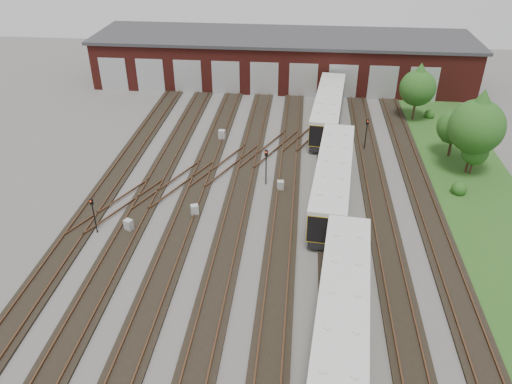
{
  "coord_description": "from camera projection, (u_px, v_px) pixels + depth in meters",
  "views": [
    {
      "loc": [
        3.14,
        -28.18,
        23.04
      ],
      "look_at": [
        -0.3,
        6.34,
        2.0
      ],
      "focal_mm": 35.0,
      "sensor_mm": 36.0,
      "label": 1
    }
  ],
  "objects": [
    {
      "name": "relay_cabinet_3",
      "position": [
        280.0,
        186.0,
        44.38
      ],
      "size": [
        0.64,
        0.55,
        0.98
      ],
      "primitive_type": "cube",
      "rotation": [
        0.0,
        0.0,
        0.11
      ],
      "color": "#A4A6A9",
      "rests_on": "ground"
    },
    {
      "name": "signal_mast_0",
      "position": [
        93.0,
        211.0,
        38.16
      ],
      "size": [
        0.26,
        0.25,
        3.09
      ],
      "rotation": [
        0.0,
        0.0,
        -0.15
      ],
      "color": "black",
      "rests_on": "ground"
    },
    {
      "name": "bush_0",
      "position": [
        459.0,
        187.0,
        43.86
      ],
      "size": [
        1.33,
        1.33,
        1.33
      ],
      "primitive_type": "sphere",
      "color": "#1A4B15",
      "rests_on": "ground"
    },
    {
      "name": "signal_mast_1",
      "position": [
        266.0,
        163.0,
        44.48
      ],
      "size": [
        0.29,
        0.27,
        3.46
      ],
      "rotation": [
        0.0,
        0.0,
        -0.12
      ],
      "color": "black",
      "rests_on": "ground"
    },
    {
      "name": "relay_cabinet_2",
      "position": [
        195.0,
        210.0,
        40.96
      ],
      "size": [
        0.75,
        0.7,
        1.01
      ],
      "primitive_type": "cube",
      "rotation": [
        0.0,
        0.0,
        0.39
      ],
      "color": "#A4A6A9",
      "rests_on": "ground"
    },
    {
      "name": "tree_2",
      "position": [
        478.0,
        121.0,
        44.79
      ],
      "size": [
        4.99,
        4.99,
        8.27
      ],
      "color": "#382419",
      "rests_on": "ground"
    },
    {
      "name": "bush_2",
      "position": [
        430.0,
        113.0,
        58.6
      ],
      "size": [
        1.19,
        1.19,
        1.19
      ],
      "primitive_type": "sphere",
      "color": "#1A4B15",
      "rests_on": "ground"
    },
    {
      "name": "tree_3",
      "position": [
        476.0,
        149.0,
        45.95
      ],
      "size": [
        2.45,
        2.45,
        4.06
      ],
      "color": "#382419",
      "rests_on": "ground"
    },
    {
      "name": "track_network",
      "position": [
        250.0,
        254.0,
        36.65
      ],
      "size": [
        30.4,
        70.0,
        0.33
      ],
      "color": "black",
      "rests_on": "ground"
    },
    {
      "name": "signal_mast_3",
      "position": [
        366.0,
        131.0,
        50.43
      ],
      "size": [
        0.27,
        0.25,
        3.42
      ],
      "rotation": [
        0.0,
        0.0,
        0.06
      ],
      "color": "black",
      "rests_on": "ground"
    },
    {
      "name": "relay_cabinet_1",
      "position": [
        222.0,
        135.0,
        53.42
      ],
      "size": [
        0.74,
        0.64,
        1.13
      ],
      "primitive_type": "cube",
      "rotation": [
        0.0,
        0.0,
        -0.12
      ],
      "color": "#A4A6A9",
      "rests_on": "ground"
    },
    {
      "name": "ground",
      "position": [
        251.0,
        261.0,
        36.19
      ],
      "size": [
        120.0,
        120.0,
        0.0
      ],
      "primitive_type": "plane",
      "color": "#4B4845",
      "rests_on": "ground"
    },
    {
      "name": "relay_cabinet_0",
      "position": [
        129.0,
        225.0,
        39.11
      ],
      "size": [
        0.77,
        0.72,
        1.02
      ],
      "primitive_type": "cube",
      "rotation": [
        0.0,
        0.0,
        -0.43
      ],
      "color": "#A4A6A9",
      "rests_on": "ground"
    },
    {
      "name": "signal_mast_2",
      "position": [
        317.0,
        117.0,
        54.11
      ],
      "size": [
        0.29,
        0.27,
        2.99
      ],
      "rotation": [
        0.0,
        0.0,
        0.17
      ],
      "color": "black",
      "rests_on": "ground"
    },
    {
      "name": "metro_train",
      "position": [
        333.0,
        179.0,
        42.44
      ],
      "size": [
        4.39,
        48.05,
        3.27
      ],
      "rotation": [
        0.0,
        0.0,
        -0.1
      ],
      "color": "black",
      "rests_on": "ground"
    },
    {
      "name": "relay_cabinet_4",
      "position": [
        343.0,
        139.0,
        52.92
      ],
      "size": [
        0.54,
        0.46,
        0.86
      ],
      "primitive_type": "cube",
      "rotation": [
        0.0,
        0.0,
        -0.06
      ],
      "color": "#A4A6A9",
      "rests_on": "ground"
    },
    {
      "name": "maintenance_shed",
      "position": [
        282.0,
        59.0,
        68.54
      ],
      "size": [
        51.0,
        12.5,
        6.35
      ],
      "color": "#561A15",
      "rests_on": "ground"
    },
    {
      "name": "tree_0",
      "position": [
        418.0,
        84.0,
        56.23
      ],
      "size": [
        4.07,
        4.07,
        6.74
      ],
      "color": "#382419",
      "rests_on": "ground"
    },
    {
      "name": "bush_1",
      "position": [
        448.0,
        136.0,
        53.08
      ],
      "size": [
        1.2,
        1.2,
        1.2
      ],
      "primitive_type": "sphere",
      "color": "#1A4B15",
      "rests_on": "ground"
    },
    {
      "name": "tree_1",
      "position": [
        455.0,
        123.0,
        48.55
      ],
      "size": [
        3.39,
        3.39,
        5.62
      ],
      "color": "#382419",
      "rests_on": "ground"
    },
    {
      "name": "grass_verge",
      "position": [
        482.0,
        201.0,
        43.07
      ],
      "size": [
        8.0,
        55.0,
        0.05
      ],
      "primitive_type": "cube",
      "color": "#254B19",
      "rests_on": "ground"
    }
  ]
}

